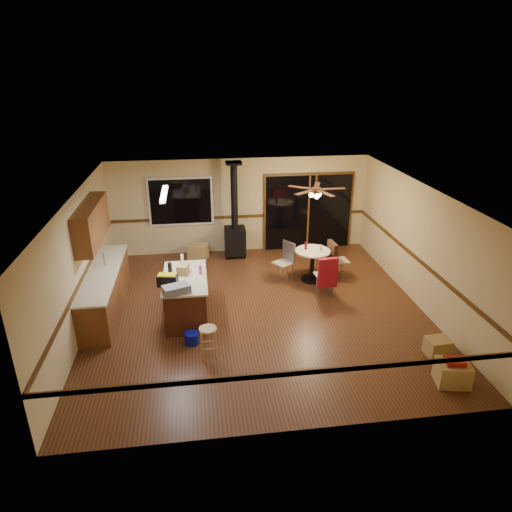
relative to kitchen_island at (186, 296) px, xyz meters
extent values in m
plane|color=#4B2714|center=(1.50, 0.00, -0.45)|extent=(7.00, 7.00, 0.00)
plane|color=silver|center=(1.50, 0.00, 2.15)|extent=(7.00, 7.00, 0.00)
plane|color=#CCB681|center=(1.50, 3.50, 0.85)|extent=(7.00, 0.00, 7.00)
plane|color=#CCB681|center=(1.50, -3.50, 0.85)|extent=(7.00, 0.00, 7.00)
plane|color=#CCB681|center=(-2.00, 0.00, 0.85)|extent=(0.00, 7.00, 7.00)
plane|color=#CCB681|center=(5.00, 0.00, 0.85)|extent=(0.00, 7.00, 7.00)
cube|color=black|center=(-0.10, 3.45, 1.05)|extent=(1.72, 0.10, 1.32)
cube|color=black|center=(3.40, 3.45, 0.60)|extent=(2.52, 0.10, 2.10)
cube|color=brown|center=(-1.70, 0.50, -0.02)|extent=(0.60, 3.00, 0.86)
cube|color=beige|center=(-1.70, 0.50, 0.43)|extent=(0.64, 3.04, 0.04)
cube|color=brown|center=(-1.83, 0.70, 1.45)|extent=(0.35, 2.00, 0.80)
cube|color=#4C2113|center=(0.00, 0.00, -0.02)|extent=(0.80, 1.60, 0.86)
cube|color=beige|center=(0.00, 0.00, 0.43)|extent=(0.88, 1.68, 0.04)
cube|color=black|center=(1.30, 3.05, 0.00)|extent=(0.55, 0.50, 0.75)
cylinder|color=black|center=(1.30, 3.05, 1.26)|extent=(0.18, 0.18, 1.77)
cylinder|color=brown|center=(3.01, 1.33, 1.80)|extent=(0.24, 0.24, 0.10)
cylinder|color=brown|center=(3.01, 1.33, 2.07)|extent=(0.05, 0.05, 0.16)
sphere|color=#FFD88C|center=(3.01, 1.33, 1.68)|extent=(0.16, 0.16, 0.16)
cube|color=white|center=(-0.30, 0.30, 2.11)|extent=(0.10, 1.20, 0.04)
cube|color=slate|center=(-0.14, -0.69, 0.53)|extent=(0.57, 0.44, 0.16)
cube|color=black|center=(-0.32, -0.35, 0.55)|extent=(0.42, 0.27, 0.21)
cube|color=gold|center=(-0.32, -0.35, 0.67)|extent=(0.38, 0.24, 0.03)
cube|color=#A68649|center=(-0.03, 0.18, 0.54)|extent=(0.27, 0.33, 0.19)
cylinder|color=black|center=(-0.29, 0.09, 0.59)|extent=(0.11, 0.11, 0.29)
cylinder|color=#D84C8C|center=(0.32, 0.10, 0.55)|extent=(0.08, 0.08, 0.20)
cylinder|color=white|center=(-0.06, 0.72, 0.55)|extent=(0.07, 0.07, 0.20)
cylinder|color=tan|center=(0.40, -1.49, -0.16)|extent=(0.38, 0.38, 0.58)
cylinder|color=#0B11A7|center=(0.09, -1.05, -0.34)|extent=(0.29, 0.29, 0.23)
cylinder|color=black|center=(3.01, 1.33, -0.43)|extent=(0.52, 0.52, 0.04)
cylinder|color=black|center=(3.01, 1.33, -0.06)|extent=(0.10, 0.10, 0.70)
cylinder|color=beige|center=(3.01, 1.33, 0.31)|extent=(0.84, 0.84, 0.04)
cylinder|color=#590C14|center=(2.86, 1.43, 0.42)|extent=(0.08, 0.08, 0.18)
cylinder|color=beige|center=(3.19, 1.28, 0.40)|extent=(0.08, 0.08, 0.15)
cube|color=tan|center=(2.31, 1.43, 0.00)|extent=(0.55, 0.55, 0.03)
cube|color=slate|center=(2.47, 1.53, 0.25)|extent=(0.25, 0.35, 0.50)
cube|color=tan|center=(3.11, 0.63, 0.00)|extent=(0.43, 0.43, 0.03)
cube|color=slate|center=(3.12, 0.44, 0.25)|extent=(0.40, 0.06, 0.50)
cube|color=maroon|center=(3.12, 0.42, 0.15)|extent=(0.45, 0.13, 0.70)
cube|color=tan|center=(3.71, 1.38, 0.00)|extent=(0.44, 0.44, 0.03)
cube|color=slate|center=(3.52, 1.36, 0.25)|extent=(0.07, 0.40, 0.50)
cube|color=black|center=(3.50, 1.35, 0.15)|extent=(0.15, 0.45, 0.70)
cube|color=#A68649|center=(0.30, 3.04, -0.25)|extent=(0.60, 0.54, 0.40)
cube|color=#A68649|center=(4.34, -2.80, -0.26)|extent=(0.59, 0.52, 0.39)
cube|color=#A68649|center=(4.51, -2.01, -0.29)|extent=(0.43, 0.37, 0.33)
cube|color=maroon|center=(4.34, -2.80, -0.02)|extent=(0.34, 0.30, 0.08)
camera|label=1|loc=(0.31, -8.46, 4.43)|focal=32.00mm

